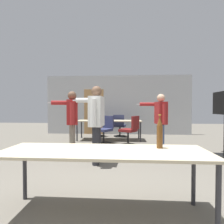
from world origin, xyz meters
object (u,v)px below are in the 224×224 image
Objects in this scene: person_left_plaid at (72,117)px; office_chair_far_right at (130,132)px; person_right_polo at (160,117)px; office_chair_near_pushed at (97,126)px; person_far_watching at (96,117)px; office_chair_far_left at (105,131)px; office_chair_side_rolled at (120,127)px; beer_bottle at (160,132)px.

person_left_plaid is 2.01m from office_chair_far_right.
person_right_polo reaches higher than office_chair_far_right.
person_far_watching is at bearing -32.53° from office_chair_near_pushed.
office_chair_side_rolled is (0.46, 1.36, -0.00)m from office_chair_far_left.
office_chair_far_left is at bearing -21.61° from office_chair_near_pushed.
person_left_plaid is at bearing 98.33° from office_chair_far_left.
person_left_plaid is at bearing 53.06° from person_far_watching.
person_far_watching is 1.82× the size of office_chair_near_pushed.
office_chair_far_right is 1.73m from office_chair_side_rolled.
office_chair_side_rolled is 2.35× the size of beer_bottle.
person_far_watching is 1.76× the size of office_chair_far_right.
office_chair_far_left reaches higher than office_chair_near_pushed.
person_far_watching is 2.07m from office_chair_far_right.
person_far_watching is at bearing -173.07° from office_chair_far_right.
office_chair_far_right is 2.42× the size of beer_bottle.
person_left_plaid reaches higher than office_chair_side_rolled.
office_chair_near_pushed is (-0.47, 1.37, -0.01)m from office_chair_far_left.
person_left_plaid is (-2.31, -0.44, 0.02)m from person_right_polo.
person_left_plaid is 1.77× the size of office_chair_side_rolled.
office_chair_side_rolled is at bearing 96.35° from beer_bottle.
office_chair_side_rolled is (0.43, 3.52, -0.57)m from person_far_watching.
person_left_plaid reaches higher than office_chair_near_pushed.
person_right_polo is 3.26m from office_chair_near_pushed.
person_left_plaid is at bearing -45.00° from office_chair_near_pushed.
office_chair_far_left is at bearing 105.24° from beer_bottle.
office_chair_side_rolled is (-0.37, 1.69, -0.02)m from office_chair_far_right.
office_chair_far_left is at bearing 99.24° from office_chair_far_right.
office_chair_near_pushed is (-2.09, 2.45, -0.52)m from person_right_polo.
office_chair_far_right is at bearing -68.59° from person_left_plaid.
person_far_watching reaches higher than office_chair_side_rolled.
office_chair_far_left is (-0.03, 2.16, -0.56)m from person_far_watching.
person_far_watching reaches higher than office_chair_far_right.
beer_bottle reaches higher than office_chair_side_rolled.
person_far_watching is 2.23m from office_chair_far_left.
office_chair_near_pushed is at bearing 32.64° from person_right_polo.
person_right_polo is 1.70× the size of office_chair_far_left.
office_chair_far_right reaches higher than office_chair_near_pushed.
person_far_watching is 1.81× the size of office_chair_far_left.
person_right_polo is 2.79m from beer_bottle.
person_right_polo is 4.03× the size of beer_bottle.
office_chair_near_pushed is (-0.94, 0.01, -0.00)m from office_chair_side_rolled.
person_left_plaid is 1.77× the size of office_chair_near_pushed.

